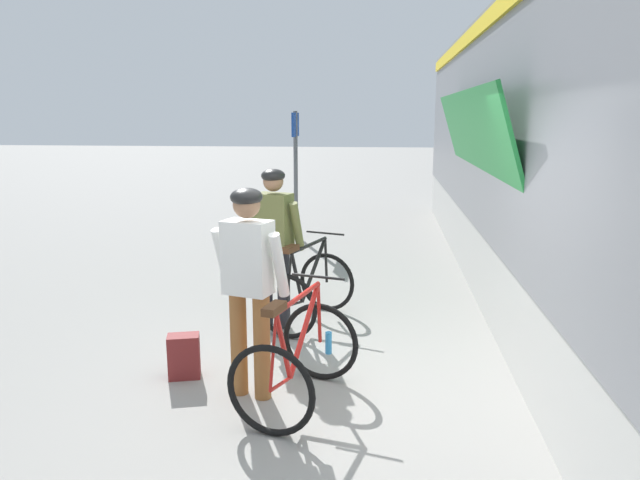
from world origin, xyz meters
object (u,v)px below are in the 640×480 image
at_px(bicycle_far_black, 308,289).
at_px(backpack_on_platform, 184,356).
at_px(cyclist_near_in_white, 249,275).
at_px(cyclist_far_in_olive, 274,234).
at_px(water_bottle_near_the_bikes, 329,343).
at_px(platform_sign_post, 296,153).
at_px(bicycle_near_red, 297,359).

xyz_separation_m(bicycle_far_black, backpack_on_platform, (-0.93, -1.52, -0.20)).
distance_m(cyclist_near_in_white, cyclist_far_in_olive, 1.68).
relative_size(backpack_on_platform, water_bottle_near_the_bikes, 1.79).
xyz_separation_m(cyclist_far_in_olive, backpack_on_platform, (-0.58, -1.40, -0.85)).
height_order(cyclist_far_in_olive, water_bottle_near_the_bikes, cyclist_far_in_olive).
relative_size(backpack_on_platform, platform_sign_post, 0.17).
relative_size(cyclist_far_in_olive, platform_sign_post, 0.73).
distance_m(backpack_on_platform, platform_sign_post, 6.51).
relative_size(cyclist_near_in_white, water_bottle_near_the_bikes, 7.90).
height_order(bicycle_far_black, platform_sign_post, platform_sign_post).
height_order(bicycle_near_red, water_bottle_near_the_bikes, bicycle_near_red).
height_order(cyclist_far_in_olive, backpack_on_platform, cyclist_far_in_olive).
distance_m(cyclist_far_in_olive, bicycle_near_red, 1.99).
relative_size(cyclist_far_in_olive, backpack_on_platform, 4.40).
height_order(bicycle_near_red, bicycle_far_black, same).
relative_size(bicycle_near_red, water_bottle_near_the_bikes, 5.45).
distance_m(bicycle_far_black, water_bottle_near_the_bikes, 0.94).
xyz_separation_m(bicycle_near_red, bicycle_far_black, (-0.16, 1.93, 0.00)).
bearing_deg(platform_sign_post, bicycle_near_red, -81.47).
bearing_deg(water_bottle_near_the_bikes, platform_sign_post, 101.61).
height_order(bicycle_near_red, platform_sign_post, platform_sign_post).
height_order(bicycle_far_black, backpack_on_platform, bicycle_far_black).
bearing_deg(cyclist_far_in_olive, cyclist_near_in_white, -86.54).
bearing_deg(water_bottle_near_the_bikes, cyclist_far_in_olive, 132.61).
distance_m(bicycle_near_red, backpack_on_platform, 1.18).
bearing_deg(backpack_on_platform, bicycle_far_black, 43.01).
bearing_deg(water_bottle_near_the_bikes, cyclist_near_in_white, -120.58).
bearing_deg(bicycle_near_red, backpack_on_platform, 159.40).
distance_m(bicycle_near_red, water_bottle_near_the_bikes, 1.14).
relative_size(cyclist_near_in_white, platform_sign_post, 0.73).
xyz_separation_m(cyclist_near_in_white, bicycle_far_black, (0.25, 1.79, -0.65)).
height_order(cyclist_near_in_white, platform_sign_post, platform_sign_post).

